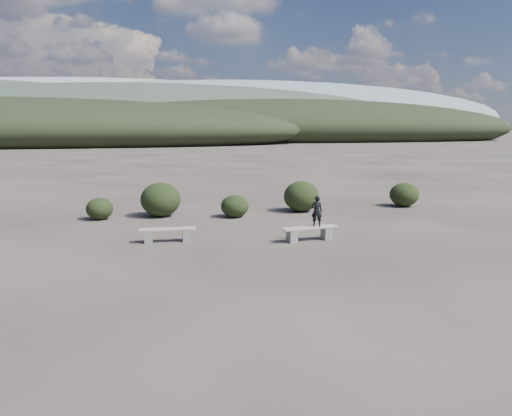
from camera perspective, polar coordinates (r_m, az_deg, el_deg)
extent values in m
plane|color=#312A26|center=(10.35, 0.76, -9.19)|extent=(1200.00, 1200.00, 0.00)
cube|color=slate|center=(14.59, -12.19, -3.23)|extent=(0.23, 0.32, 0.36)
cube|color=slate|center=(14.61, -7.94, -3.09)|extent=(0.23, 0.32, 0.36)
cube|color=gray|center=(14.55, -10.09, -2.38)|extent=(1.63, 0.39, 0.05)
cube|color=slate|center=(14.36, 4.14, -3.22)|extent=(0.27, 0.35, 0.37)
cube|color=slate|center=(14.85, 8.06, -2.87)|extent=(0.27, 0.35, 0.37)
cube|color=gray|center=(14.56, 6.15, -2.24)|extent=(1.70, 0.56, 0.05)
imported|color=black|center=(14.57, 6.96, -0.35)|extent=(0.37, 0.28, 0.90)
ellipsoid|color=black|center=(18.70, -17.44, -0.08)|extent=(0.95, 0.95, 0.78)
ellipsoid|color=black|center=(18.76, -10.85, 0.95)|extent=(1.47, 1.47, 1.26)
ellipsoid|color=black|center=(18.31, -2.45, 0.21)|extent=(1.03, 1.03, 0.82)
ellipsoid|color=black|center=(19.59, 5.20, 1.33)|extent=(1.37, 1.37, 1.20)
ellipsoid|color=black|center=(21.69, 16.58, 1.48)|extent=(1.20, 1.20, 1.00)
ellipsoid|color=black|center=(102.10, -26.04, 7.94)|extent=(110.00, 40.00, 12.00)
ellipsoid|color=black|center=(125.24, 4.46, 9.10)|extent=(120.00, 44.00, 14.00)
ellipsoid|color=#313C31|center=(169.58, -12.33, 9.69)|extent=(190.00, 64.00, 24.00)
ellipsoid|color=gray|center=(317.95, 0.22, 10.38)|extent=(340.00, 110.00, 44.00)
ellipsoid|color=#8A939B|center=(410.59, -17.07, 10.09)|extent=(460.00, 140.00, 56.00)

